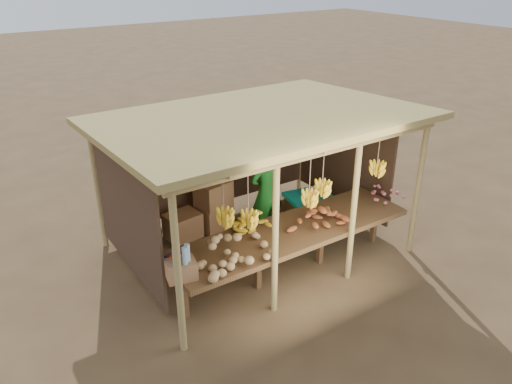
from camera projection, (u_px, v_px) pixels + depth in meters
ground at (256, 247)px, 8.50m from camera, size 60.00×60.00×0.00m
stall_structure at (257, 144)px, 7.60m from camera, size 4.70×3.50×2.43m
counter at (291, 233)px, 7.47m from camera, size 3.90×1.05×0.80m
potato_heap at (237, 247)px, 6.66m from camera, size 1.17×0.76×0.37m
sweet_potato_heap at (317, 214)px, 7.52m from camera, size 1.02×0.77×0.35m
onion_heap at (384, 190)px, 8.29m from camera, size 0.80×0.63×0.35m
banana_pile at (253, 220)px, 7.35m from camera, size 0.66×0.51×0.35m
tomato_basin at (176, 262)px, 6.53m from camera, size 0.35×0.35×0.18m
bottle_box at (181, 265)px, 6.27m from camera, size 0.43×0.37×0.48m
vendor at (267, 192)px, 8.58m from camera, size 0.65×0.47×1.64m
tarp_crate at (309, 212)px, 8.85m from camera, size 0.87×0.78×0.92m
carton_stack at (204, 212)px, 8.82m from camera, size 1.27×0.55×0.91m
burlap_sacks at (141, 234)px, 8.47m from camera, size 0.74×0.39×0.53m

